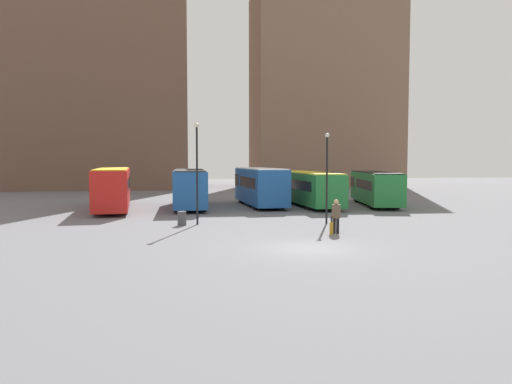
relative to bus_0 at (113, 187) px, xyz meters
name	(u,v)px	position (x,y,z in m)	size (l,w,h in m)	color
ground_plane	(308,249)	(10.99, -19.33, -1.78)	(160.00, 160.00, 0.00)	slate
building_block_left	(86,47)	(-7.66, 31.77, 17.69)	(27.57, 15.47, 38.93)	brown
building_block_right	(324,90)	(26.24, 31.77, 12.47)	(20.77, 12.55, 28.48)	#7F604C
bus_0	(113,187)	(0.00, 0.00, 0.00)	(3.55, 12.34, 3.26)	red
bus_1	(190,187)	(6.04, 0.41, -0.08)	(2.58, 10.01, 3.12)	#1E56A3
bus_2	(260,185)	(12.01, 1.27, -0.03)	(3.33, 9.90, 3.23)	#1E56A3
bus_3	(307,187)	(16.17, 1.37, -0.19)	(3.16, 12.60, 2.88)	#237A38
bus_4	(375,187)	(21.99, 0.50, -0.20)	(4.16, 10.77, 2.89)	#237A38
traveler	(336,213)	(13.62, -15.04, -0.69)	(0.58, 0.58, 1.83)	black
suitcase	(331,228)	(13.25, -15.40, -1.43)	(0.27, 0.36, 0.98)	#B27A1E
lamp_post_0	(197,166)	(6.37, -10.34, 1.80)	(0.28, 0.28, 6.14)	black
lamp_post_1	(327,170)	(14.27, -11.00, 1.51)	(0.28, 0.28, 5.58)	black
trash_bin	(182,218)	(5.44, -10.61, -1.35)	(0.52, 0.52, 0.85)	#47474C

